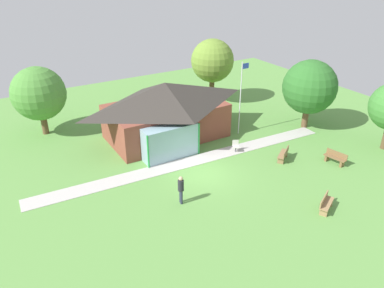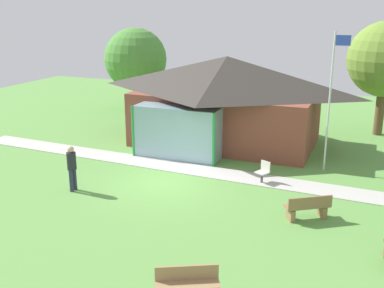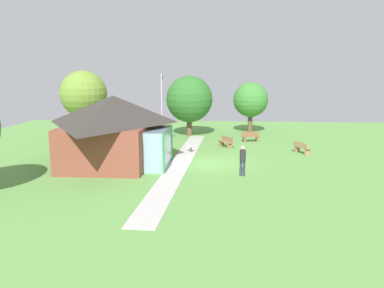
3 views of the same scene
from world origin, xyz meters
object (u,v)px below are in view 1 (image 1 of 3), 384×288
object	(u,v)px
pavilion	(166,110)
tree_east_hedge	(310,87)
patio_chair_lawn_spare	(236,146)
tree_behind_pavilion_right	(212,61)
visitor_strolling_lawn	(181,188)
tree_behind_pavilion_left	(39,94)
flagpole	(241,95)
bench_front_right	(326,204)
bench_mid_right	(284,155)
bench_lawn_far_right	(335,158)

from	to	relation	value
pavilion	tree_east_hedge	xyz separation A→B (m)	(10.57, -4.00, 1.12)
patio_chair_lawn_spare	tree_behind_pavilion_right	xyz separation A→B (m)	(4.06, 9.25, 3.57)
pavilion	visitor_strolling_lawn	world-z (taller)	pavilion
tree_behind_pavilion_left	flagpole	bearing A→B (deg)	-30.74
pavilion	visitor_strolling_lawn	size ratio (longest dim) A/B	5.51
bench_front_right	tree_behind_pavilion_left	xyz separation A→B (m)	(-11.11, 18.22, 2.88)
pavilion	bench_front_right	xyz separation A→B (m)	(3.26, -12.70, -1.85)
tree_behind_pavilion_left	bench_mid_right	bearing A→B (deg)	-44.38
visitor_strolling_lawn	tree_east_hedge	world-z (taller)	tree_east_hedge
patio_chair_lawn_spare	tree_east_hedge	bearing A→B (deg)	-148.44
flagpole	tree_behind_pavilion_right	bearing A→B (deg)	73.96
bench_lawn_far_right	patio_chair_lawn_spare	bearing A→B (deg)	33.55
flagpole	visitor_strolling_lawn	distance (m)	10.48
bench_mid_right	tree_behind_pavilion_right	xyz separation A→B (m)	(1.96, 11.90, 3.58)
pavilion	bench_front_right	distance (m)	13.24
tree_behind_pavilion_right	bench_front_right	bearing A→B (deg)	-102.78
bench_mid_right	bench_lawn_far_right	size ratio (longest dim) A/B	0.96
flagpole	bench_mid_right	world-z (taller)	flagpole
bench_lawn_far_right	visitor_strolling_lawn	bearing A→B (deg)	71.76
bench_lawn_far_right	visitor_strolling_lawn	xyz separation A→B (m)	(-11.14, 1.36, 0.62)
bench_lawn_far_right	tree_behind_pavilion_right	size ratio (longest dim) A/B	0.26
bench_front_right	patio_chair_lawn_spare	size ratio (longest dim) A/B	1.79
pavilion	patio_chair_lawn_spare	distance (m)	5.88
visitor_strolling_lawn	tree_behind_pavilion_right	world-z (taller)	tree_behind_pavilion_right
bench_mid_right	visitor_strolling_lawn	world-z (taller)	visitor_strolling_lawn
bench_mid_right	bench_lawn_far_right	world-z (taller)	same
flagpole	patio_chair_lawn_spare	distance (m)	4.17
bench_lawn_far_right	visitor_strolling_lawn	world-z (taller)	visitor_strolling_lawn
tree_behind_pavilion_right	pavilion	bearing A→B (deg)	-147.27
bench_mid_right	tree_behind_pavilion_left	distance (m)	18.52
bench_lawn_far_right	tree_behind_pavilion_right	bearing A→B (deg)	-8.46
tree_east_hedge	pavilion	bearing A→B (deg)	159.28
visitor_strolling_lawn	pavilion	bearing A→B (deg)	169.95
tree_behind_pavilion_left	visitor_strolling_lawn	bearing A→B (deg)	-71.27
visitor_strolling_lawn	tree_behind_pavilion_left	bearing A→B (deg)	-149.32
flagpole	tree_behind_pavilion_right	size ratio (longest dim) A/B	0.96
bench_lawn_far_right	patio_chair_lawn_spare	world-z (taller)	patio_chair_lawn_spare
tree_east_hedge	tree_behind_pavilion_left	xyz separation A→B (m)	(-18.43, 9.51, -0.10)
flagpole	bench_front_right	xyz separation A→B (m)	(-1.95, -10.45, -2.74)
bench_front_right	visitor_strolling_lawn	size ratio (longest dim) A/B	0.88
flagpole	bench_mid_right	distance (m)	5.72
pavilion	bench_mid_right	size ratio (longest dim) A/B	6.44
flagpole	tree_behind_pavilion_left	distance (m)	15.20
bench_lawn_far_right	tree_east_hedge	size ratio (longest dim) A/B	0.28
flagpole	visitor_strolling_lawn	xyz separation A→B (m)	(-8.46, -5.80, -2.12)
tree_east_hedge	bench_front_right	bearing A→B (deg)	-130.06
visitor_strolling_lawn	tree_behind_pavilion_right	size ratio (longest dim) A/B	0.29
bench_front_right	tree_east_hedge	bearing A→B (deg)	-157.00
flagpole	tree_behind_pavilion_left	bearing A→B (deg)	149.26
bench_mid_right	bench_lawn_far_right	xyz separation A→B (m)	(2.66, -2.13, 0.00)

